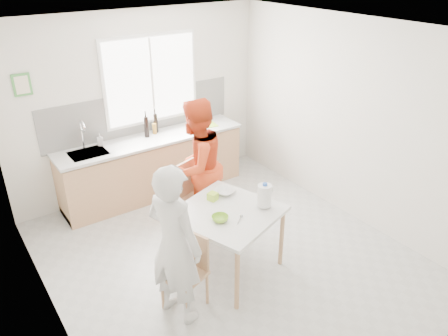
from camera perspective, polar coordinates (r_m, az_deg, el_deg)
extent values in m
plane|color=#B7B7B2|center=(5.51, 0.44, -11.45)|extent=(4.50, 4.50, 0.00)
plane|color=silver|center=(6.63, -10.90, 8.14)|extent=(4.00, 0.00, 4.00)
plane|color=silver|center=(3.48, 22.88, -11.75)|extent=(4.00, 0.00, 4.00)
plane|color=silver|center=(4.12, -22.99, -5.48)|extent=(0.00, 4.50, 4.50)
plane|color=silver|center=(6.09, 16.15, 5.89)|extent=(0.00, 4.50, 4.50)
plane|color=white|center=(4.40, 0.57, 17.52)|extent=(4.50, 4.50, 0.00)
cube|color=white|center=(6.60, -9.51, 11.34)|extent=(1.50, 0.03, 1.30)
cube|color=white|center=(6.58, -9.43, 11.31)|extent=(1.40, 0.02, 1.20)
cube|color=white|center=(6.58, -9.41, 11.30)|extent=(0.03, 0.03, 1.20)
cube|color=white|center=(6.66, -10.77, 7.10)|extent=(3.00, 0.02, 0.65)
cube|color=#459443|center=(6.04, -24.90, 9.83)|extent=(0.22, 0.02, 0.28)
cube|color=beige|center=(6.03, -24.88, 9.81)|extent=(0.16, 0.01, 0.22)
cube|color=tan|center=(6.72, -9.16, 0.05)|extent=(2.80, 0.60, 0.86)
cube|color=#3F3326|center=(6.90, -8.94, -2.77)|extent=(2.80, 0.54, 0.10)
cube|color=silver|center=(6.53, -9.46, 3.75)|extent=(2.84, 0.64, 0.04)
cube|color=#A5A5AA|center=(6.23, -17.31, 1.75)|extent=(0.50, 0.40, 0.03)
cylinder|color=silver|center=(6.29, -18.02, 3.85)|extent=(0.02, 0.02, 0.36)
torus|color=silver|center=(6.17, -18.04, 5.19)|extent=(0.02, 0.18, 0.18)
cube|color=silver|center=(4.87, 0.42, -5.86)|extent=(1.32, 1.32, 0.04)
cylinder|color=tan|center=(4.60, 1.71, -14.48)|extent=(0.05, 0.05, 0.74)
cylinder|color=tan|center=(5.06, -6.98, -10.35)|extent=(0.05, 0.05, 0.74)
cylinder|color=tan|center=(5.22, 7.53, -9.05)|extent=(0.05, 0.05, 0.74)
cylinder|color=tan|center=(5.63, -0.64, -5.91)|extent=(0.05, 0.05, 0.74)
cube|color=tan|center=(4.62, -5.23, -13.73)|extent=(0.49, 0.49, 0.04)
cube|color=tan|center=(4.58, -3.89, -10.51)|extent=(0.14, 0.36, 0.40)
cylinder|color=tan|center=(4.76, -8.04, -15.91)|extent=(0.03, 0.03, 0.39)
cylinder|color=tan|center=(4.59, -4.90, -17.66)|extent=(0.03, 0.03, 0.39)
cylinder|color=tan|center=(4.93, -5.32, -13.91)|extent=(0.03, 0.03, 0.39)
cylinder|color=tan|center=(4.77, -2.22, -15.48)|extent=(0.03, 0.03, 0.39)
cube|color=tan|center=(5.65, -3.68, -4.43)|extent=(0.58, 0.58, 0.04)
cube|color=tan|center=(5.64, -5.36, -1.53)|extent=(0.42, 0.17, 0.48)
cylinder|color=tan|center=(5.56, -3.33, -8.12)|extent=(0.04, 0.04, 0.46)
cylinder|color=tan|center=(5.81, -0.89, -6.38)|extent=(0.04, 0.04, 0.46)
cylinder|color=tan|center=(5.77, -6.34, -6.79)|extent=(0.04, 0.04, 0.46)
cylinder|color=tan|center=(6.02, -3.85, -5.17)|extent=(0.04, 0.04, 0.46)
imported|color=silver|center=(4.28, -6.47, -9.96)|extent=(0.59, 0.72, 1.71)
imported|color=#DF431B|center=(5.61, -3.65, 0.16)|extent=(1.05, 0.93, 1.80)
imported|color=#82BD2B|center=(4.68, -0.53, -6.60)|extent=(0.23, 0.23, 0.06)
imported|color=white|center=(5.18, 0.13, -3.09)|extent=(0.30, 0.30, 0.06)
cylinder|color=white|center=(4.88, 5.31, -3.59)|extent=(0.16, 0.16, 0.25)
cylinder|color=blue|center=(4.81, 5.38, -2.17)|extent=(0.05, 0.05, 0.03)
torus|color=white|center=(4.91, 6.03, -3.10)|extent=(0.12, 0.06, 0.12)
cube|color=#A8D932|center=(5.05, -1.49, -3.73)|extent=(0.13, 0.13, 0.09)
cylinder|color=#A5A5AA|center=(4.69, 2.03, -6.82)|extent=(0.13, 0.11, 0.01)
cube|color=#A5D731|center=(6.91, -2.48, 5.61)|extent=(0.38, 0.29, 0.01)
cylinder|color=black|center=(6.52, -10.11, 5.35)|extent=(0.07, 0.07, 0.32)
cylinder|color=black|center=(6.67, -8.92, 5.86)|extent=(0.07, 0.07, 0.30)
cylinder|color=olive|center=(6.64, -9.06, 5.11)|extent=(0.06, 0.06, 0.16)
imported|color=#999999|center=(6.40, -15.89, 3.61)|extent=(0.10, 0.10, 0.17)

